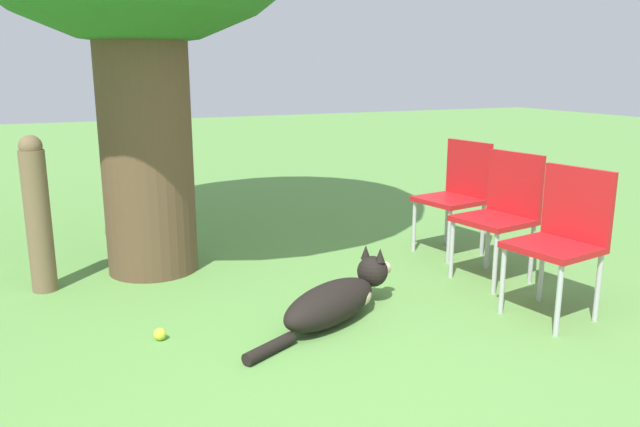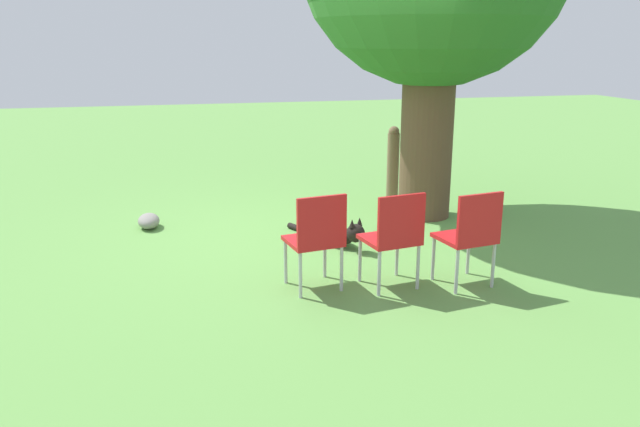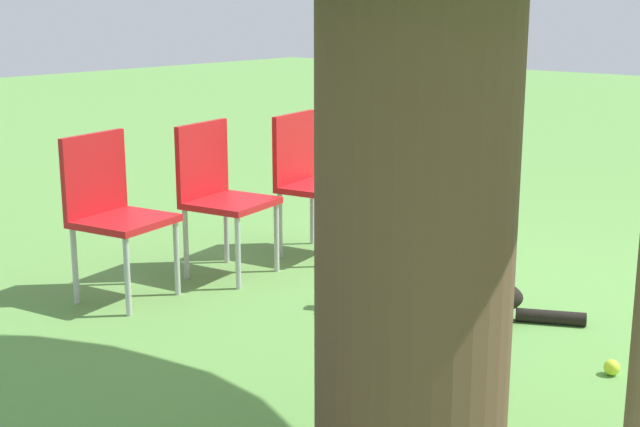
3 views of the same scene
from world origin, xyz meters
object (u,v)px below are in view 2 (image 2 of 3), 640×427
red_chair_0 (317,235)px  red_chair_2 (471,232)px  tennis_ball (323,215)px  fence_post (393,164)px  dog (332,232)px  red_chair_1 (394,234)px

red_chair_0 → red_chair_2: size_ratio=1.00×
red_chair_2 → tennis_ball: size_ratio=12.76×
fence_post → red_chair_0: bearing=-31.7°
dog → red_chair_0: 1.35m
red_chair_1 → red_chair_2: 0.66m
tennis_ball → red_chair_2: bearing=16.2°
dog → tennis_ball: size_ratio=16.88×
red_chair_1 → red_chair_2: (0.12, 0.65, 0.00)m
red_chair_0 → red_chair_1: same height
dog → red_chair_2: bearing=3.4°
dog → red_chair_1: size_ratio=1.32×
fence_post → red_chair_2: size_ratio=1.17×
dog → red_chair_2: size_ratio=1.32×
red_chair_0 → red_chair_2: same height
dog → red_chair_2: (1.45, 0.85, 0.37)m
red_chair_1 → dog: bearing=-1.1°
dog → red_chair_1: bearing=-18.7°
dog → red_chair_0: bearing=-47.8°
dog → fence_post: 2.00m
red_chair_1 → tennis_ball: red_chair_1 is taller
fence_post → dog: bearing=-38.9°
red_chair_2 → tennis_ball: 2.57m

